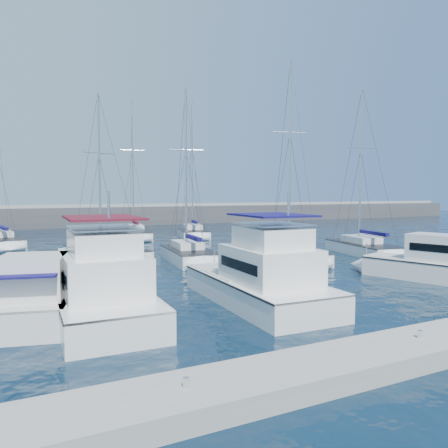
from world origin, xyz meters
name	(u,v)px	position (x,y,z in m)	size (l,w,h in m)	color
ground	(249,289)	(0.00, 0.00, 0.00)	(220.00, 220.00, 0.00)	black
breakwater	(88,219)	(0.00, 52.00, 1.05)	(160.00, 6.00, 4.45)	#424244
dock	(419,347)	(0.00, -11.00, 0.30)	(40.00, 2.20, 0.60)	gray
dock_cleat_near_port	(186,382)	(-8.00, -11.00, 0.72)	(0.16, 0.16, 0.25)	silver
dock_cleat_centre	(420,334)	(0.00, -11.00, 0.72)	(0.16, 0.16, 0.25)	silver
motor_yacht_port_outer	(36,300)	(-10.76, -1.65, 0.94)	(4.25, 6.42, 3.20)	silver
motor_yacht_port_inner	(100,290)	(-8.26, -1.81, 1.13)	(4.04, 10.51, 4.69)	white
motor_yacht_stbd_inner	(262,280)	(-1.09, -3.11, 1.13)	(4.12, 9.59, 4.69)	white
motor_yacht_stbd_outer	(428,264)	(10.94, -2.60, 0.94)	(4.41, 7.17, 3.20)	silver
sailboat_mid_b	(106,254)	(-4.80, 14.10, 0.51)	(5.68, 8.75, 13.34)	white
sailboat_mid_c	(189,255)	(0.72, 10.51, 0.52)	(3.76, 7.66, 13.65)	white
sailboat_mid_d	(292,253)	(8.24, 7.55, 0.53)	(5.22, 8.81, 16.08)	white
sailboat_mid_e	(364,248)	(15.64, 7.47, 0.52)	(4.58, 8.55, 14.61)	white
sailboat_back_a	(1,241)	(-12.30, 27.58, 0.52)	(4.42, 9.67, 15.27)	white
sailboat_back_b	(134,234)	(1.61, 29.75, 0.53)	(4.54, 9.30, 16.55)	silver
sailboat_back_c	(193,233)	(8.04, 27.30, 0.56)	(4.83, 7.81, 16.70)	white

